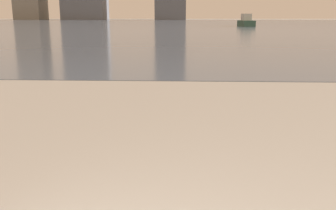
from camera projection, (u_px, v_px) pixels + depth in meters
name	position (u px, v px, depth m)	size (l,w,h in m)	color
harbor_water	(184.00, 23.00, 60.37)	(180.00, 110.00, 0.01)	slate
harbor_boat_0	(246.00, 22.00, 42.42)	(1.54, 3.82, 1.40)	#335647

